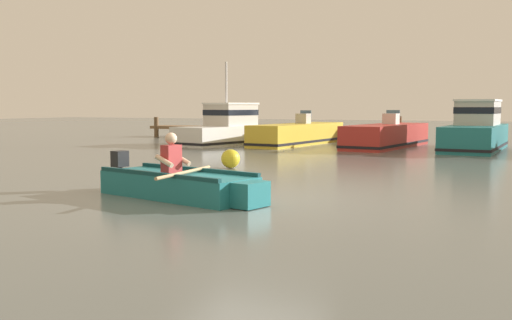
% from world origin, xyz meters
% --- Properties ---
extents(ground_plane, '(120.00, 120.00, 0.00)m').
position_xyz_m(ground_plane, '(0.00, 0.00, 0.00)').
color(ground_plane, slate).
extents(wooden_dock, '(13.68, 1.64, 1.19)m').
position_xyz_m(wooden_dock, '(-7.67, 17.72, 0.53)').
color(wooden_dock, brown).
rests_on(wooden_dock, ground).
extents(rowboat_with_person, '(3.70, 2.11, 1.19)m').
position_xyz_m(rowboat_with_person, '(-1.22, -0.53, 0.25)').
color(rowboat_with_person, '#1E727A').
rests_on(rowboat_with_person, ground).
extents(moored_boat_white, '(2.95, 5.15, 3.60)m').
position_xyz_m(moored_boat_white, '(-7.67, 13.18, 0.68)').
color(moored_boat_white, white).
rests_on(moored_boat_white, ground).
extents(moored_boat_yellow, '(2.16, 6.64, 1.49)m').
position_xyz_m(moored_boat_yellow, '(-4.81, 14.48, 0.43)').
color(moored_boat_yellow, gold).
rests_on(moored_boat_yellow, ground).
extents(moored_boat_red, '(2.37, 6.34, 1.51)m').
position_xyz_m(moored_boat_red, '(-0.90, 14.42, 0.44)').
color(moored_boat_red, '#B72D28').
rests_on(moored_boat_red, ground).
extents(moored_boat_teal, '(2.11, 5.88, 1.93)m').
position_xyz_m(moored_boat_teal, '(2.53, 14.42, 0.73)').
color(moored_boat_teal, '#1E727A').
rests_on(moored_boat_teal, ground).
extents(mooring_buoy, '(0.51, 0.51, 0.51)m').
position_xyz_m(mooring_buoy, '(-2.81, 4.42, 0.26)').
color(mooring_buoy, yellow).
rests_on(mooring_buoy, ground).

